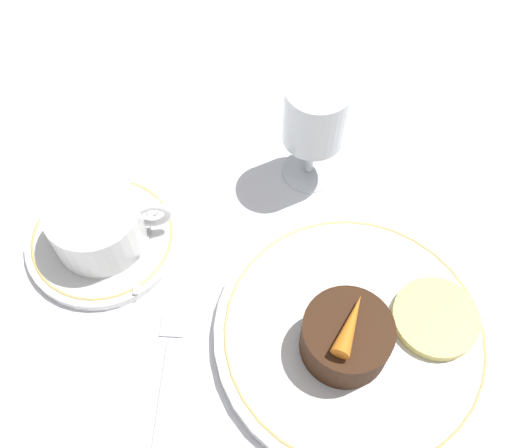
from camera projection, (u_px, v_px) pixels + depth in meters
ground_plane at (338, 287)px, 0.57m from camera, size 3.00×3.00×0.00m
dinner_plate at (356, 334)px, 0.53m from camera, size 0.25×0.25×0.01m
saucer at (103, 238)px, 0.59m from camera, size 0.15×0.15×0.01m
coffee_cup at (97, 223)px, 0.56m from camera, size 0.12×0.09×0.05m
spoon at (148, 232)px, 0.58m from camera, size 0.04×0.11×0.00m
wine_glass at (320, 119)px, 0.57m from camera, size 0.06×0.06×0.12m
fork at (168, 364)px, 0.52m from camera, size 0.06×0.19×0.01m
dessert_cake at (346, 337)px, 0.50m from camera, size 0.08×0.08×0.04m
carrot_garnish at (351, 324)px, 0.48m from camera, size 0.04×0.05×0.02m
pineapple_slice at (436, 318)px, 0.53m from camera, size 0.08×0.08×0.01m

